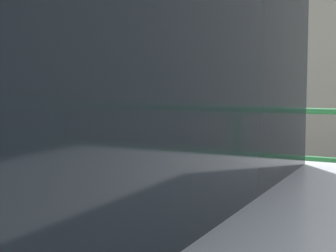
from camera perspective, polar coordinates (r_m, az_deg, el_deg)
parking_meter at (r=3.07m, az=4.60°, el=-1.52°), size 0.17×0.18×1.37m
pedestrian_at_meter at (r=3.43m, az=-3.80°, el=-2.58°), size 0.66×0.53×1.57m
background_railing at (r=5.34m, az=10.56°, el=-1.06°), size 24.06×0.06×1.07m
backdrop_wall at (r=8.09m, az=16.77°, el=8.53°), size 32.00×0.50×3.95m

